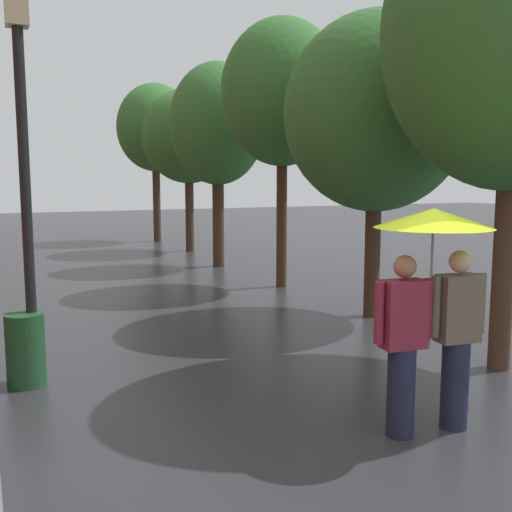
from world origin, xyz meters
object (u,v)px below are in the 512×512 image
street_tree_1 (376,113)px  street_lamp_post (24,165)px  street_tree_2 (282,94)px  street_tree_4 (188,137)px  street_tree_3 (218,125)px  litter_bin (26,350)px  street_tree_5 (155,128)px  couple_under_umbrella (432,287)px

street_tree_1 → street_lamp_post: (-5.64, -1.16, -0.92)m
street_tree_2 → street_tree_4: size_ratio=1.10×
street_tree_1 → street_lamp_post: street_tree_1 is taller
street_tree_2 → street_tree_3: size_ratio=1.06×
street_lamp_post → litter_bin: size_ratio=5.13×
street_tree_2 → street_tree_1: bearing=-87.6°
street_tree_5 → litter_bin: size_ratio=6.89×
street_tree_1 → street_lamp_post: size_ratio=1.18×
litter_bin → street_tree_3: bearing=55.1°
couple_under_umbrella → street_tree_2: bearing=73.1°
street_tree_1 → street_lamp_post: 5.83m
street_tree_2 → street_tree_4: 6.97m
street_tree_3 → couple_under_umbrella: 11.21m
street_tree_1 → couple_under_umbrella: bearing=-119.5°
litter_bin → street_tree_1: bearing=12.0°
street_tree_5 → litter_bin: street_tree_5 is taller
street_tree_5 → couple_under_umbrella: 18.15m
street_tree_1 → street_lamp_post: bearing=-168.4°
street_tree_3 → street_tree_5: 7.04m
litter_bin → street_lamp_post: bearing=35.0°
street_tree_1 → street_tree_5: 13.63m
street_tree_4 → couple_under_umbrella: street_tree_4 is taller
street_tree_1 → street_tree_4: street_tree_4 is taller
street_tree_3 → street_lamp_post: size_ratio=1.24×
street_tree_2 → street_tree_4: (0.22, 6.95, -0.47)m
street_tree_4 → street_tree_5: bearing=92.0°
street_tree_4 → couple_under_umbrella: bearing=-99.7°
street_tree_5 → couple_under_umbrella: (-2.32, -17.78, -2.82)m
street_tree_2 → street_tree_3: street_tree_2 is taller
street_tree_5 → street_lamp_post: bearing=-110.8°
street_tree_2 → litter_bin: street_tree_2 is taller
street_tree_4 → litter_bin: (-5.81, -11.34, -3.28)m
street_tree_1 → street_tree_3: bearing=92.5°
street_tree_1 → street_tree_5: street_tree_5 is taller
street_tree_5 → street_lamp_post: 15.88m
street_tree_1 → couple_under_umbrella: size_ratio=2.42×
street_tree_2 → couple_under_umbrella: street_tree_2 is taller
street_tree_2 → street_lamp_post: size_ratio=1.32×
street_tree_2 → street_tree_5: street_tree_5 is taller
street_tree_2 → street_lamp_post: bearing=-141.8°
street_tree_1 → litter_bin: size_ratio=6.04×
couple_under_umbrella → street_tree_5: bearing=82.6°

